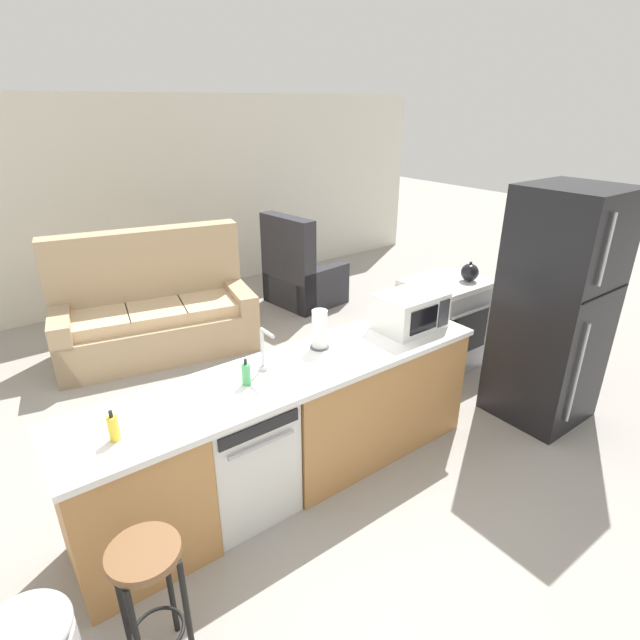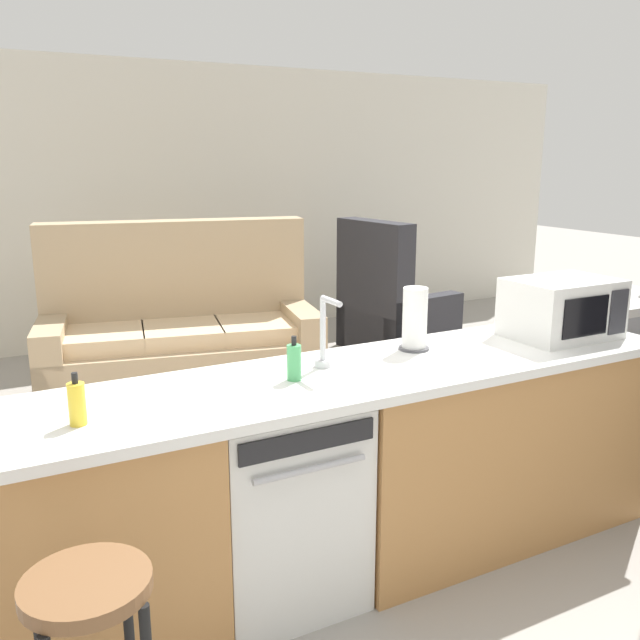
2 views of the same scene
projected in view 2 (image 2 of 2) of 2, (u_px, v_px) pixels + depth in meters
The scene contains 12 objects.
ground_plane at pixel (330, 574), 2.90m from camera, with size 24.00×24.00×0.00m, color gray.
wall_back at pixel (145, 205), 6.34m from camera, with size 10.00×0.06×2.60m.
kitchen_counter at pixel (379, 472), 2.91m from camera, with size 2.94×0.66×0.90m.
dishwasher at pixel (276, 498), 2.69m from camera, with size 0.58×0.61×0.84m.
stove_range at pixel (611, 364), 4.33m from camera, with size 0.76×0.68×0.90m.
microwave at pixel (562, 308), 3.23m from camera, with size 0.50×0.37×0.28m.
sink_faucet at pixel (325, 337), 2.74m from camera, with size 0.07×0.18×0.30m.
paper_towel_roll at pixel (415, 320), 3.01m from camera, with size 0.14×0.14×0.28m.
soap_bottle at pixel (294, 362), 2.61m from camera, with size 0.06×0.06×0.18m.
dish_soap_bottle at pixel (77, 403), 2.17m from camera, with size 0.06×0.06×0.18m.
couch at pixel (181, 339), 5.14m from camera, with size 2.14×1.29×1.27m.
armchair at pixel (390, 313), 6.18m from camera, with size 0.90×0.94×1.20m.
Camera 2 is at (-1.23, -2.25, 1.74)m, focal length 38.00 mm.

